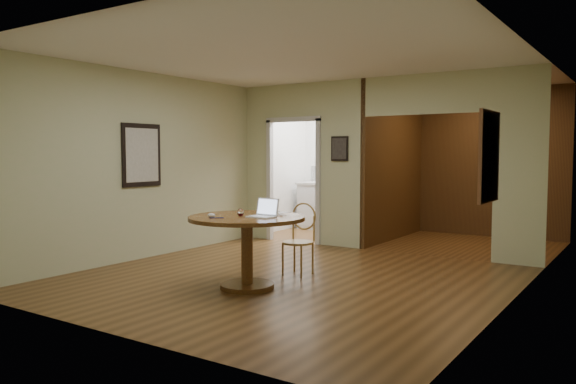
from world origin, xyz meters
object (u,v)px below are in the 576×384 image
Objects in this scene: closed_laptop at (272,213)px; dining_table at (247,235)px; chair at (300,235)px; open_laptop at (264,212)px.

dining_table is at bearing -98.86° from closed_laptop.
open_laptop is at bearing -83.57° from chair.
dining_table is 1.46× the size of chair.
chair is at bearing 99.14° from open_laptop.
dining_table is 3.65× the size of closed_laptop.
dining_table is 0.97m from chair.
closed_laptop is (0.12, 0.32, 0.23)m from dining_table.
chair is 1.00m from open_laptop.
chair reaches higher than dining_table.
dining_table is 0.35m from open_laptop.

